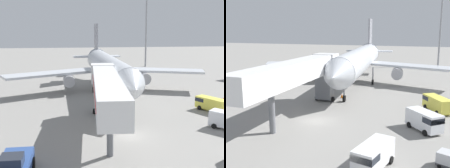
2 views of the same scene
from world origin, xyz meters
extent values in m
plane|color=gray|center=(0.00, 0.00, 0.00)|extent=(300.00, 300.00, 0.00)
cylinder|color=silver|center=(0.12, 22.78, 5.14)|extent=(6.95, 32.79, 4.84)
cone|color=silver|center=(1.31, 4.61, 5.14)|extent=(4.98, 4.16, 4.74)
cone|color=silver|center=(-1.13, 42.01, 5.51)|extent=(4.98, 6.28, 4.60)
cube|color=gray|center=(-1.04, 40.51, 9.98)|extent=(0.67, 4.72, 7.74)
cube|color=silver|center=(1.89, 40.27, 5.75)|extent=(6.02, 3.80, 0.24)
cube|color=silver|center=(-3.90, 39.89, 5.75)|extent=(6.02, 3.80, 0.24)
cube|color=silver|center=(10.85, 26.17, 4.05)|extent=(19.46, 10.41, 0.44)
cube|color=silver|center=(-10.95, 24.75, 4.05)|extent=(19.11, 12.47, 0.44)
cylinder|color=#A8A8AD|center=(7.71, 24.83, 2.65)|extent=(2.44, 3.07, 2.25)
cylinder|color=#A8A8AD|center=(-7.66, 23.83, 2.65)|extent=(2.44, 3.07, 2.25)
cylinder|color=gray|center=(0.95, 10.11, 2.12)|extent=(0.28, 0.28, 3.14)
cylinder|color=black|center=(0.95, 10.11, 0.55)|extent=(0.42, 1.12, 1.10)
cylinder|color=gray|center=(2.77, 24.91, 2.12)|extent=(0.28, 0.28, 3.14)
cylinder|color=black|center=(2.77, 24.91, 0.55)|extent=(0.42, 1.12, 1.10)
cylinder|color=gray|center=(-2.78, 24.54, 2.12)|extent=(0.28, 0.28, 3.14)
cylinder|color=black|center=(-2.78, 24.54, 0.55)|extent=(0.42, 1.12, 1.10)
cube|color=silver|center=(-2.74, -1.02, 6.19)|extent=(3.98, 21.67, 2.70)
cube|color=red|center=(-4.26, -0.95, 6.19)|extent=(0.86, 18.09, 0.44)
cube|color=silver|center=(-2.22, 10.34, 6.19)|extent=(3.57, 2.95, 2.84)
cube|color=#232833|center=(-2.16, 11.64, 6.44)|extent=(3.31, 0.39, 0.90)
cube|color=slate|center=(-2.25, 9.75, 2.62)|extent=(2.63, 1.91, 4.44)
cylinder|color=black|center=(-3.67, 9.81, 0.40)|extent=(0.34, 0.81, 0.80)
cylinder|color=black|center=(-0.82, 9.68, 0.40)|extent=(0.34, 0.81, 0.80)
cylinder|color=slate|center=(-2.93, -5.33, 2.42)|extent=(0.70, 0.70, 4.84)
cube|color=white|center=(9.39, -9.80, 1.23)|extent=(3.08, 5.10, 1.87)
cube|color=#1E232D|center=(8.97, -11.37, 1.64)|extent=(2.27, 1.98, 0.60)
cylinder|color=black|center=(8.12, -11.00, 0.34)|extent=(0.51, 0.75, 0.68)
cylinder|color=black|center=(10.66, -8.61, 0.34)|extent=(0.51, 0.75, 0.68)
cylinder|color=black|center=(8.89, -8.14, 0.34)|extent=(0.51, 0.75, 0.68)
cube|color=white|center=(13.28, 0.68, 1.29)|extent=(4.39, 4.71, 2.00)
cube|color=#1E232D|center=(14.29, -0.51, 1.73)|extent=(2.39, 2.34, 0.64)
cylinder|color=black|center=(14.88, 0.17, 0.34)|extent=(0.70, 0.74, 0.68)
cylinder|color=black|center=(13.52, -0.98, 0.34)|extent=(0.70, 0.74, 0.68)
cylinder|color=black|center=(13.04, 2.35, 0.34)|extent=(0.70, 0.74, 0.68)
cylinder|color=black|center=(11.67, 1.19, 0.34)|extent=(0.70, 0.74, 0.68)
cube|color=#E5DB4C|center=(14.98, 8.93, 1.20)|extent=(4.12, 5.37, 1.83)
cube|color=#1E232D|center=(14.13, 10.45, 1.60)|extent=(2.44, 2.35, 0.58)
cylinder|color=black|center=(13.43, 9.88, 0.34)|extent=(0.62, 0.76, 0.68)
cylinder|color=black|center=(14.97, 10.75, 0.34)|extent=(0.62, 0.76, 0.68)
cylinder|color=black|center=(14.99, 7.11, 0.34)|extent=(0.62, 0.76, 0.68)
cylinder|color=black|center=(16.53, 7.98, 0.34)|extent=(0.62, 0.76, 0.68)
cylinder|color=black|center=(14.74, -8.20, 0.18)|extent=(0.38, 0.25, 0.36)
cylinder|color=black|center=(15.25, -7.04, 0.18)|extent=(0.38, 0.25, 0.36)
cube|color=black|center=(-0.15, 12.43, 0.01)|extent=(0.50, 0.50, 0.03)
cone|color=orange|center=(-0.15, 12.43, 0.39)|extent=(0.43, 0.43, 0.74)
cylinder|color=#93969B|center=(16.67, 60.84, 13.74)|extent=(0.56, 0.56, 27.47)
camera|label=1|loc=(-6.27, -33.73, 13.32)|focal=47.13mm
camera|label=2|loc=(13.15, -31.71, 11.74)|focal=45.01mm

